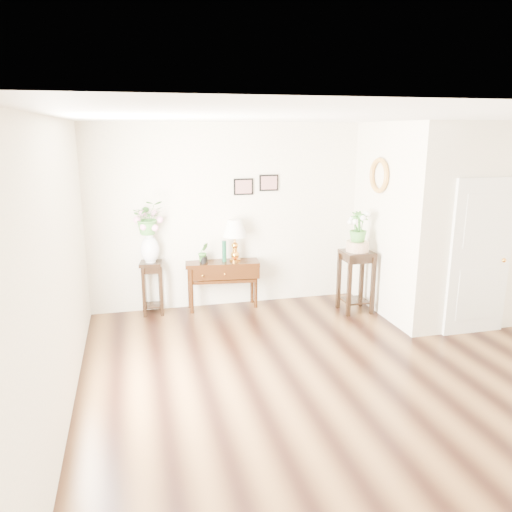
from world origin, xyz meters
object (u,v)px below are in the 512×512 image
object	(u,v)px
table_lamp	(235,238)
plant_stand_b	(356,281)
console_table	(223,285)
plant_stand_a	(152,288)

from	to	relation	value
table_lamp	plant_stand_b	size ratio (longest dim) A/B	0.69
plant_stand_b	table_lamp	bearing A→B (deg)	160.00
console_table	plant_stand_b	distance (m)	2.03
table_lamp	plant_stand_a	xyz separation A→B (m)	(-1.27, 0.00, -0.69)
plant_stand_a	plant_stand_b	size ratio (longest dim) A/B	0.86
table_lamp	plant_stand_b	world-z (taller)	table_lamp
console_table	plant_stand_a	xyz separation A→B (m)	(-1.07, 0.00, 0.03)
table_lamp	plant_stand_a	distance (m)	1.44
console_table	plant_stand_b	world-z (taller)	plant_stand_b
plant_stand_b	plant_stand_a	bearing A→B (deg)	168.15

